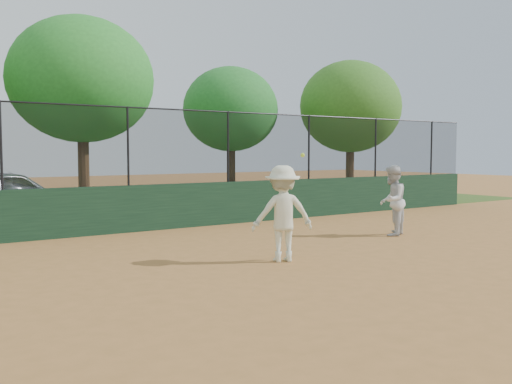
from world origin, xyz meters
TOP-DOWN VIEW (x-y plane):
  - ground at (0.00, 0.00)m, footprint 80.00×80.00m
  - back_wall at (0.00, 6.00)m, footprint 26.00×0.20m
  - grass_strip at (0.00, 12.00)m, footprint 36.00×12.00m
  - parked_car at (-2.85, 9.22)m, footprint 5.03×3.06m
  - player_second at (4.57, 1.76)m, footprint 1.05×0.97m
  - player_main at (0.34, 0.68)m, footprint 1.33×1.06m
  - fence_assembly at (-0.03, 6.00)m, footprint 26.00×0.06m
  - tree_2 at (-0.05, 10.83)m, footprint 4.73×4.30m
  - tree_3 at (6.37, 11.91)m, footprint 3.96×3.60m
  - tree_4 at (11.47, 10.26)m, footprint 4.58×4.17m

SIDE VIEW (x-z plane):
  - ground at x=0.00m, z-range 0.00..0.00m
  - grass_strip at x=0.00m, z-range 0.00..0.01m
  - back_wall at x=0.00m, z-range 0.00..1.20m
  - parked_car at x=-2.85m, z-range 0.00..1.60m
  - player_second at x=4.57m, z-range 0.00..1.72m
  - player_main at x=0.34m, z-range -0.12..1.92m
  - fence_assembly at x=-0.03m, z-range 1.24..3.24m
  - tree_3 at x=6.37m, z-range 1.02..6.51m
  - tree_4 at x=11.47m, z-range 1.00..6.98m
  - tree_2 at x=-0.05m, z-range 1.16..7.60m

